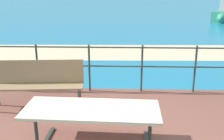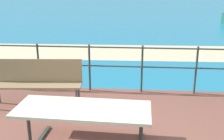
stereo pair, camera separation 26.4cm
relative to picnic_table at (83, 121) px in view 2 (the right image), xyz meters
name	(u,v)px [view 2 (the right image)]	position (x,y,z in m)	size (l,w,h in m)	color
sea_water	(132,4)	(0.26, 40.05, -0.62)	(90.00, 90.00, 0.01)	teal
beach_strip	(123,52)	(0.26, 6.63, -0.62)	(54.00, 2.54, 0.01)	beige
picnic_table	(83,121)	(0.00, 0.00, 0.00)	(1.84, 1.52, 0.75)	#BCAD93
park_bench	(36,79)	(-1.25, 1.65, -0.01)	(1.82, 0.55, 0.93)	#8C704C
railing_fence	(116,63)	(0.26, 2.52, 0.10)	(5.94, 0.04, 1.07)	#2D3833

